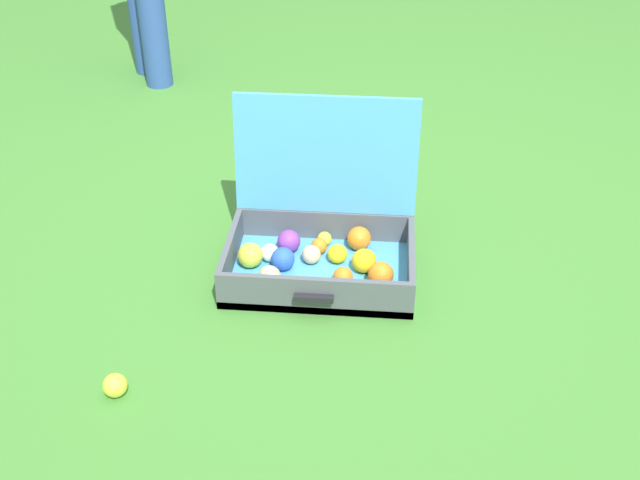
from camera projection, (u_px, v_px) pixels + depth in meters
The scene contains 3 objects.
ground_plane at pixel (341, 265), 2.41m from camera, with size 16.00×16.00×0.00m, color #3D7A2D.
open_suitcase at pixel (321, 238), 2.34m from camera, with size 0.56×0.44×0.49m.
stray_ball_on_grass at pixel (115, 385), 1.93m from camera, with size 0.06×0.06×0.06m, color #CCDB38.
Camera 1 is at (0.11, -1.96, 1.39)m, focal length 43.99 mm.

